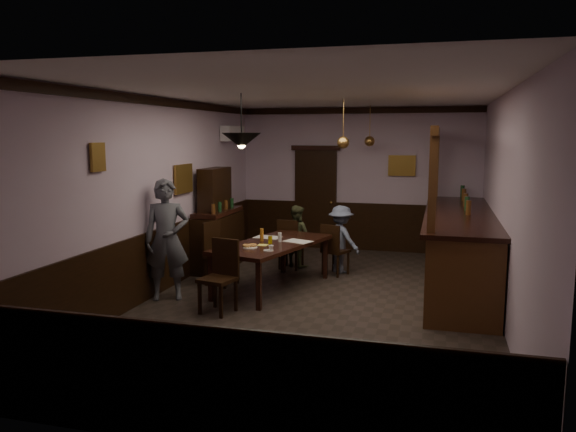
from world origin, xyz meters
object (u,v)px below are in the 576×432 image
(soda_can, at_px, (270,240))
(sideboard, at_px, (218,229))
(person_standing, at_px, (167,240))
(person_seated_left, at_px, (297,236))
(chair_far_right, at_px, (333,247))
(chair_near, at_px, (221,272))
(pendant_iron, at_px, (242,141))
(chair_far_left, at_px, (290,242))
(pendant_brass_mid, at_px, (343,143))
(dining_table, at_px, (272,247))
(bar_counter, at_px, (459,247))
(person_seated_right, at_px, (341,239))
(chair_side, at_px, (217,250))
(pendant_brass_far, at_px, (370,141))
(coffee_cup, at_px, (271,248))

(soda_can, relative_size, sideboard, 0.07)
(person_standing, bearing_deg, person_seated_left, 38.49)
(chair_far_right, relative_size, chair_near, 0.90)
(soda_can, distance_m, pendant_iron, 1.68)
(chair_far_left, bearing_deg, pendant_iron, 93.75)
(pendant_iron, relative_size, pendant_brass_mid, 0.95)
(person_standing, bearing_deg, dining_table, 10.55)
(soda_can, height_order, pendant_iron, pendant_iron)
(sideboard, height_order, bar_counter, bar_counter)
(bar_counter, xyz_separation_m, pendant_brass_mid, (-1.89, 0.01, 1.66))
(chair_far_left, height_order, pendant_brass_mid, pendant_brass_mid)
(bar_counter, bearing_deg, person_seated_right, 167.25)
(pendant_brass_mid, bearing_deg, person_standing, -140.91)
(dining_table, distance_m, chair_far_right, 1.36)
(chair_side, bearing_deg, pendant_brass_far, -23.64)
(chair_side, relative_size, pendant_brass_far, 1.27)
(sideboard, relative_size, bar_counter, 0.41)
(person_seated_left, bearing_deg, dining_table, 122.84)
(person_seated_left, distance_m, pendant_iron, 2.98)
(dining_table, bearing_deg, soda_can, -91.19)
(dining_table, xyz_separation_m, pendant_brass_mid, (0.94, 0.94, 1.61))
(chair_far_right, relative_size, person_seated_left, 0.79)
(chair_far_left, relative_size, chair_far_right, 1.02)
(person_standing, bearing_deg, soda_can, 7.36)
(chair_side, distance_m, pendant_brass_mid, 2.72)
(pendant_iron, bearing_deg, coffee_cup, 19.91)
(chair_near, height_order, person_standing, person_standing)
(chair_far_right, xyz_separation_m, person_standing, (-2.11, -2.03, 0.40))
(person_seated_left, relative_size, pendant_brass_far, 1.41)
(chair_side, bearing_deg, bar_counter, -63.77)
(coffee_cup, bearing_deg, person_seated_right, 86.82)
(chair_side, distance_m, pendant_iron, 2.10)
(person_standing, distance_m, coffee_cup, 1.55)
(chair_side, distance_m, person_seated_right, 2.23)
(chair_near, relative_size, pendant_brass_far, 1.24)
(pendant_brass_far, bearing_deg, person_seated_right, -101.23)
(person_seated_left, relative_size, person_seated_right, 0.96)
(person_standing, relative_size, bar_counter, 0.40)
(dining_table, height_order, person_seated_right, person_seated_right)
(dining_table, relative_size, coffee_cup, 29.85)
(person_seated_right, bearing_deg, soda_can, 91.14)
(chair_side, distance_m, sideboard, 1.12)
(sideboard, bearing_deg, person_seated_right, 7.47)
(dining_table, xyz_separation_m, coffee_cup, (0.17, -0.63, 0.11))
(soda_can, xyz_separation_m, pendant_brass_mid, (0.94, 1.05, 1.49))
(sideboard, relative_size, pendant_iron, 2.40)
(person_standing, bearing_deg, pendant_brass_mid, 15.26)
(coffee_cup, bearing_deg, chair_far_right, 86.71)
(dining_table, xyz_separation_m, chair_far_left, (-0.08, 1.35, -0.18))
(person_standing, bearing_deg, bar_counter, -0.02)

